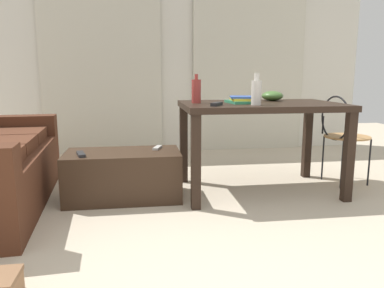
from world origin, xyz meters
TOP-DOWN VIEW (x-y plane):
  - ground_plane at (0.00, 1.49)m, footprint 9.05×9.05m
  - wall_back at (0.00, 3.77)m, footprint 5.06×0.10m
  - curtains at (0.00, 3.69)m, footprint 3.46×0.03m
  - coffee_table at (-0.66, 1.76)m, footprint 0.93×0.50m
  - craft_table at (0.51, 1.80)m, footprint 1.34×0.85m
  - wire_chair at (1.34, 1.92)m, footprint 0.42×0.43m
  - bottle_near at (0.40, 1.57)m, footprint 0.08×0.08m
  - bottle_far at (-0.04, 1.85)m, footprint 0.08×0.08m
  - bowl at (0.70, 2.03)m, footprint 0.19×0.19m
  - book_stack at (0.34, 1.79)m, footprint 0.24×0.30m
  - tv_remote_on_table at (0.08, 1.56)m, footprint 0.12×0.17m
  - scissors at (0.44, 2.07)m, footprint 0.10×0.05m
  - tv_remote_primary at (-0.37, 1.84)m, footprint 0.09×0.15m
  - tv_remote_secondary at (-0.98, 1.66)m, footprint 0.09×0.18m

SIDE VIEW (x-z plane):
  - ground_plane at x=0.00m, z-range 0.00..0.00m
  - coffee_table at x=-0.66m, z-range 0.00..0.40m
  - tv_remote_primary at x=-0.37m, z-range 0.40..0.41m
  - tv_remote_secondary at x=-0.98m, z-range 0.40..0.42m
  - wire_chair at x=1.34m, z-range 0.10..0.93m
  - craft_table at x=0.51m, z-range 0.29..1.07m
  - scissors at x=0.44m, z-range 0.78..0.79m
  - tv_remote_on_table at x=0.08m, z-range 0.78..0.81m
  - book_stack at x=0.34m, z-range 0.78..0.84m
  - bowl at x=0.70m, z-range 0.78..0.87m
  - bottle_far at x=-0.04m, z-range 0.76..1.00m
  - bottle_near at x=0.40m, z-range 0.76..1.01m
  - curtains at x=0.00m, z-range 0.00..2.32m
  - wall_back at x=0.00m, z-range 0.00..2.68m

